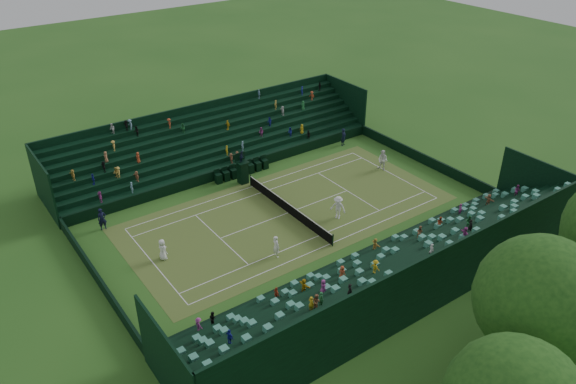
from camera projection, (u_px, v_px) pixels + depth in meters
name	position (u px, v px, depth m)	size (l,w,h in m)	color
ground	(288.00, 213.00, 46.30)	(160.00, 160.00, 0.00)	#275A1C
court_surface	(288.00, 213.00, 46.30)	(12.97, 26.77, 0.01)	#3B7125
perimeter_wall_north	(422.00, 158.00, 54.06)	(17.17, 0.20, 1.00)	black
perimeter_wall_south	(98.00, 278.00, 38.05)	(17.17, 0.20, 1.00)	black
perimeter_wall_east	(357.00, 258.00, 40.05)	(0.20, 31.77, 1.00)	black
perimeter_wall_west	(235.00, 169.00, 52.06)	(0.20, 31.77, 1.00)	black
north_grandstand	(400.00, 276.00, 36.58)	(6.60, 32.00, 4.90)	black
south_grandstand	(212.00, 144.00, 54.49)	(6.60, 32.00, 4.90)	black
tennis_net	(288.00, 208.00, 46.04)	(11.67, 0.10, 1.06)	black
umpire_chair	(242.00, 169.00, 50.17)	(1.01, 1.01, 3.17)	black
courtside_chairs	(242.00, 171.00, 51.82)	(0.59, 5.56, 1.28)	black
player_near_west	(163.00, 250.00, 40.39)	(0.81, 0.53, 1.66)	white
player_near_east	(276.00, 246.00, 40.63)	(0.65, 0.43, 1.78)	white
player_far_west	(383.00, 160.00, 52.57)	(0.97, 0.75, 1.99)	white
player_far_east	(338.00, 208.00, 45.12)	(1.30, 0.75, 2.01)	white
line_judge_north	(343.00, 137.00, 57.41)	(0.66, 0.44, 1.82)	black
line_judge_south	(102.00, 219.00, 43.77)	(0.67, 0.44, 1.84)	black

